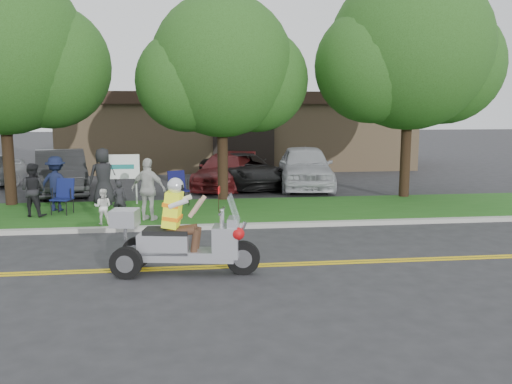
{
  "coord_description": "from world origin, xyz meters",
  "views": [
    {
      "loc": [
        -0.62,
        -11.44,
        3.35
      ],
      "look_at": [
        1.02,
        2.0,
        1.17
      ],
      "focal_mm": 38.0,
      "sensor_mm": 36.0,
      "label": 1
    }
  ],
  "objects": [
    {
      "name": "centerline_far",
      "position": [
        0.0,
        -0.42,
        0.01
      ],
      "size": [
        60.0,
        0.1,
        0.01
      ],
      "primitive_type": "cube",
      "color": "gold",
      "rests_on": "ground"
    },
    {
      "name": "centerline_near",
      "position": [
        0.0,
        -0.58,
        0.01
      ],
      "size": [
        60.0,
        0.1,
        0.01
      ],
      "primitive_type": "cube",
      "color": "gold",
      "rests_on": "ground"
    },
    {
      "name": "spectator_adult_mid",
      "position": [
        -5.21,
        4.9,
        0.89
      ],
      "size": [
        0.9,
        0.79,
        1.57
      ],
      "primitive_type": "imported",
      "rotation": [
        0.0,
        0.0,
        2.86
      ],
      "color": "black",
      "rests_on": "grass_verge"
    },
    {
      "name": "lawn_chair_a",
      "position": [
        -4.43,
        5.24,
        0.7
      ],
      "size": [
        0.68,
        0.7,
        1.05
      ],
      "rotation": [
        0.0,
        0.0,
        -0.26
      ],
      "color": "black",
      "rests_on": "grass_verge"
    },
    {
      "name": "child_right",
      "position": [
        -3.01,
        3.51,
        0.6
      ],
      "size": [
        0.52,
        0.43,
        0.99
      ],
      "primitive_type": "imported",
      "rotation": [
        0.0,
        0.0,
        3.03
      ],
      "color": "white",
      "rests_on": "grass_verge"
    },
    {
      "name": "ground",
      "position": [
        0.0,
        0.0,
        0.0
      ],
      "size": [
        120.0,
        120.0,
        0.0
      ],
      "primitive_type": "plane",
      "color": "#28282B",
      "rests_on": "ground"
    },
    {
      "name": "trike_scooter",
      "position": [
        -0.88,
        -0.82,
        0.68
      ],
      "size": [
        2.96,
        1.2,
        1.94
      ],
      "rotation": [
        0.0,
        0.0,
        -0.18
      ],
      "color": "black",
      "rests_on": "ground"
    },
    {
      "name": "tree_mid",
      "position": [
        0.55,
        7.23,
        4.43
      ],
      "size": [
        5.88,
        4.8,
        7.05
      ],
      "color": "#332114",
      "rests_on": "ground"
    },
    {
      "name": "grass_verge",
      "position": [
        0.0,
        5.2,
        0.06
      ],
      "size": [
        60.0,
        4.0,
        0.1
      ],
      "primitive_type": "cube",
      "color": "#1D5216",
      "rests_on": "ground"
    },
    {
      "name": "spectator_adult_right",
      "position": [
        -1.8,
        3.93,
        0.99
      ],
      "size": [
        1.12,
        0.8,
        1.77
      ],
      "primitive_type": "imported",
      "rotation": [
        0.0,
        0.0,
        2.74
      ],
      "color": "beige",
      "rests_on": "grass_verge"
    },
    {
      "name": "parked_car_left",
      "position": [
        -5.5,
        9.71,
        0.83
      ],
      "size": [
        2.91,
        5.28,
        1.65
      ],
      "primitive_type": "imported",
      "rotation": [
        0.0,
        0.0,
        0.24
      ],
      "color": "#272729",
      "rests_on": "ground"
    },
    {
      "name": "parked_car_far_right",
      "position": [
        4.0,
        9.97,
        0.87
      ],
      "size": [
        2.69,
        5.34,
        1.75
      ],
      "primitive_type": "imported",
      "rotation": [
        0.0,
        0.0,
        -0.13
      ],
      "color": "#B4B5BB",
      "rests_on": "ground"
    },
    {
      "name": "curb",
      "position": [
        0.0,
        3.05,
        0.06
      ],
      "size": [
        60.0,
        0.25,
        0.12
      ],
      "primitive_type": "cube",
      "color": "#A8A89E",
      "rests_on": "ground"
    },
    {
      "name": "lawn_chair_b",
      "position": [
        -1.04,
        6.39,
        0.72
      ],
      "size": [
        0.74,
        0.75,
        1.1
      ],
      "rotation": [
        0.0,
        0.0,
        0.33
      ],
      "color": "black",
      "rests_on": "grass_verge"
    },
    {
      "name": "spectator_chair_b",
      "position": [
        -3.43,
        6.52,
        1.04
      ],
      "size": [
        1.03,
        0.8,
        1.88
      ],
      "primitive_type": "imported",
      "rotation": [
        0.0,
        0.0,
        3.39
      ],
      "color": "black",
      "rests_on": "grass_verge"
    },
    {
      "name": "tree_right",
      "position": [
        7.06,
        7.03,
        5.03
      ],
      "size": [
        6.86,
        5.6,
        8.07
      ],
      "color": "#332114",
      "rests_on": "ground"
    },
    {
      "name": "spectator_chair_a",
      "position": [
        -4.73,
        5.7,
        0.95
      ],
      "size": [
        1.2,
        0.84,
        1.69
      ],
      "primitive_type": "imported",
      "rotation": [
        0.0,
        0.0,
        2.93
      ],
      "color": "#131A36",
      "rests_on": "grass_verge"
    },
    {
      "name": "business_sign",
      "position": [
        -2.9,
        6.6,
        1.26
      ],
      "size": [
        1.25,
        0.06,
        1.75
      ],
      "color": "silver",
      "rests_on": "ground"
    },
    {
      "name": "parked_car_mid",
      "position": [
        1.5,
        10.58,
        0.69
      ],
      "size": [
        3.69,
        5.4,
        1.37
      ],
      "primitive_type": "imported",
      "rotation": [
        0.0,
        0.0,
        0.31
      ],
      "color": "black",
      "rests_on": "ground"
    },
    {
      "name": "child_left",
      "position": [
        -2.66,
        4.24,
        0.66
      ],
      "size": [
        0.43,
        0.31,
        1.11
      ],
      "primitive_type": "imported",
      "rotation": [
        0.0,
        0.0,
        3.04
      ],
      "color": "black",
      "rests_on": "grass_verge"
    },
    {
      "name": "commercial_building",
      "position": [
        2.0,
        18.98,
        2.01
      ],
      "size": [
        18.0,
        8.2,
        4.0
      ],
      "color": "#9E7F5B",
      "rests_on": "ground"
    },
    {
      "name": "parked_car_right",
      "position": [
        0.8,
        10.51,
        0.68
      ],
      "size": [
        3.29,
        5.05,
        1.36
      ],
      "primitive_type": "imported",
      "rotation": [
        0.0,
        0.0,
        -0.32
      ],
      "color": "#541315",
      "rests_on": "ground"
    },
    {
      "name": "tree_left",
      "position": [
        -6.44,
        7.03,
        4.85
      ],
      "size": [
        6.62,
        5.4,
        7.78
      ],
      "color": "#332114",
      "rests_on": "ground"
    }
  ]
}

